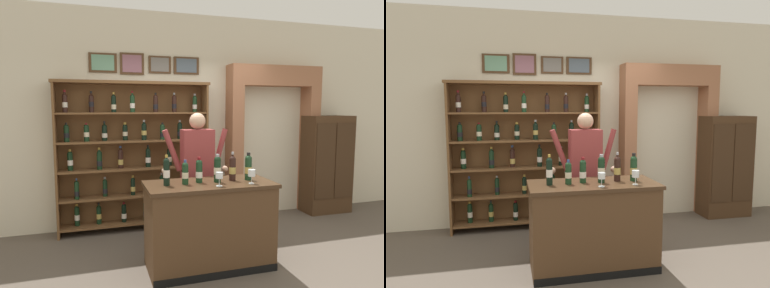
# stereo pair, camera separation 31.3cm
# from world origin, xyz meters

# --- Properties ---
(ground_plane) EXTENTS (14.00, 14.00, 0.02)m
(ground_plane) POSITION_xyz_m (0.00, 0.00, -0.01)
(ground_plane) COLOR brown
(back_wall) EXTENTS (12.00, 0.19, 3.17)m
(back_wall) POSITION_xyz_m (-0.00, 1.69, 1.59)
(back_wall) COLOR beige
(back_wall) RESTS_ON ground
(wine_shelf) EXTENTS (2.18, 0.32, 2.14)m
(wine_shelf) POSITION_xyz_m (-0.75, 1.46, 1.14)
(wine_shelf) COLOR brown
(wine_shelf) RESTS_ON ground
(archway_doorway) EXTENTS (1.56, 0.45, 2.43)m
(archway_doorway) POSITION_xyz_m (1.50, 1.56, 1.38)
(archway_doorway) COLOR #9E6647
(archway_doorway) RESTS_ON ground
(side_cabinet) EXTENTS (0.78, 0.41, 1.64)m
(side_cabinet) POSITION_xyz_m (2.47, 1.35, 0.82)
(side_cabinet) COLOR #422B19
(side_cabinet) RESTS_ON ground
(tasting_counter) EXTENTS (1.41, 0.63, 0.96)m
(tasting_counter) POSITION_xyz_m (-0.11, -0.00, 0.48)
(tasting_counter) COLOR #4C331E
(tasting_counter) RESTS_ON ground
(shopkeeper) EXTENTS (0.88, 0.22, 1.71)m
(shopkeeper) POSITION_xyz_m (-0.05, 0.64, 1.05)
(shopkeeper) COLOR #2D3347
(shopkeeper) RESTS_ON ground
(tasting_bottle_riserva) EXTENTS (0.07, 0.07, 0.33)m
(tasting_bottle_riserva) POSITION_xyz_m (-0.59, 0.00, 1.11)
(tasting_bottle_riserva) COLOR black
(tasting_bottle_riserva) RESTS_ON tasting_counter
(tasting_bottle_prosecco) EXTENTS (0.07, 0.07, 0.26)m
(tasting_bottle_prosecco) POSITION_xyz_m (-0.39, 0.00, 1.08)
(tasting_bottle_prosecco) COLOR #19381E
(tasting_bottle_prosecco) RESTS_ON tasting_counter
(tasting_bottle_bianco) EXTENTS (0.07, 0.07, 0.28)m
(tasting_bottle_bianco) POSITION_xyz_m (-0.22, 0.04, 1.09)
(tasting_bottle_bianco) COLOR #19381E
(tasting_bottle_bianco) RESTS_ON tasting_counter
(tasting_bottle_brunello) EXTENTS (0.08, 0.08, 0.31)m
(tasting_bottle_brunello) POSITION_xyz_m (-0.02, 0.00, 1.11)
(tasting_bottle_brunello) COLOR black
(tasting_bottle_brunello) RESTS_ON tasting_counter
(tasting_bottle_grappa) EXTENTS (0.07, 0.07, 0.32)m
(tasting_bottle_grappa) POSITION_xyz_m (0.17, 0.03, 1.10)
(tasting_bottle_grappa) COLOR black
(tasting_bottle_grappa) RESTS_ON tasting_counter
(tasting_bottle_super_tuscan) EXTENTS (0.08, 0.08, 0.31)m
(tasting_bottle_super_tuscan) POSITION_xyz_m (0.36, 0.01, 1.11)
(tasting_bottle_super_tuscan) COLOR #19381E
(tasting_bottle_super_tuscan) RESTS_ON tasting_counter
(wine_glass_spare) EXTENTS (0.08, 0.08, 0.15)m
(wine_glass_spare) POSITION_xyz_m (0.30, -0.18, 1.07)
(wine_glass_spare) COLOR silver
(wine_glass_spare) RESTS_ON tasting_counter
(wine_glass_left) EXTENTS (0.08, 0.08, 0.15)m
(wine_glass_left) POSITION_xyz_m (-0.07, -0.19, 1.07)
(wine_glass_left) COLOR silver
(wine_glass_left) RESTS_ON tasting_counter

